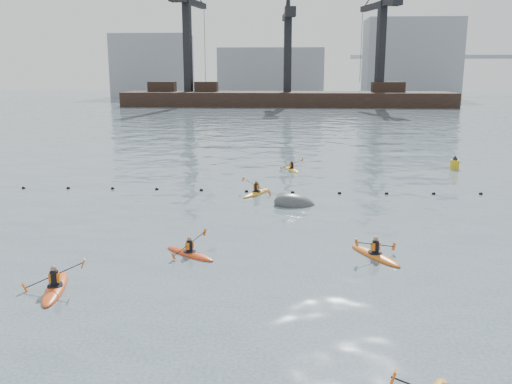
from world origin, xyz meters
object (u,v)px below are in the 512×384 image
(kayaker_4, at_px, (375,254))
(mooring_buoy, at_px, (295,205))
(kayaker_3, at_px, (256,192))
(kayaker_0, at_px, (55,287))
(kayaker_2, at_px, (190,253))
(nav_buoy, at_px, (455,164))
(kayaker_5, at_px, (292,169))

(kayaker_4, xyz_separation_m, mooring_buoy, (-3.34, 8.89, -0.10))
(kayaker_3, bearing_deg, mooring_buoy, -20.93)
(kayaker_0, relative_size, kayaker_2, 1.27)
(kayaker_4, bearing_deg, nav_buoy, -143.92)
(kayaker_3, height_order, kayaker_4, kayaker_3)
(kayaker_0, distance_m, kayaker_3, 17.17)
(kayaker_4, bearing_deg, kayaker_0, -10.33)
(kayaker_3, relative_size, nav_buoy, 2.41)
(kayaker_5, bearing_deg, mooring_buoy, -109.35)
(kayaker_0, bearing_deg, nav_buoy, 37.73)
(kayaker_0, xyz_separation_m, kayaker_3, (6.28, 15.99, -0.00))
(kayaker_3, bearing_deg, kayaker_4, -36.05)
(kayaker_4, height_order, mooring_buoy, kayaker_4)
(mooring_buoy, bearing_deg, kayaker_4, -69.41)
(kayaker_0, distance_m, mooring_buoy, 15.84)
(kayaker_5, relative_size, nav_buoy, 2.27)
(kayaker_2, xyz_separation_m, mooring_buoy, (4.58, 9.14, -0.09))
(kayaker_5, distance_m, nav_buoy, 13.13)
(kayaker_0, xyz_separation_m, kayaker_2, (4.14, 4.09, -0.01))
(kayaker_0, xyz_separation_m, kayaker_4, (12.06, 4.34, -0.00))
(kayaker_3, relative_size, kayaker_5, 1.06)
(kayaker_0, relative_size, kayaker_3, 1.09)
(nav_buoy, bearing_deg, mooring_buoy, -135.30)
(kayaker_2, relative_size, nav_buoy, 2.07)
(kayaker_4, bearing_deg, mooring_buoy, -99.53)
(kayaker_3, xyz_separation_m, nav_buoy, (15.32, 9.99, 0.29))
(kayaker_0, xyz_separation_m, mooring_buoy, (8.72, 13.23, -0.10))
(kayaker_0, xyz_separation_m, nav_buoy, (21.60, 25.97, 0.28))
(mooring_buoy, bearing_deg, kayaker_5, 90.88)
(kayaker_0, height_order, mooring_buoy, kayaker_0)
(kayaker_4, distance_m, kayaker_5, 20.59)
(kayaker_2, distance_m, kayaker_3, 12.09)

